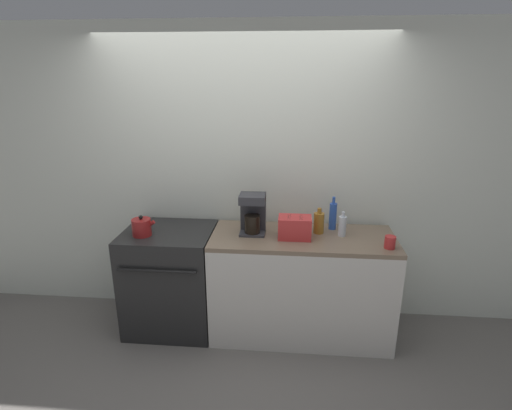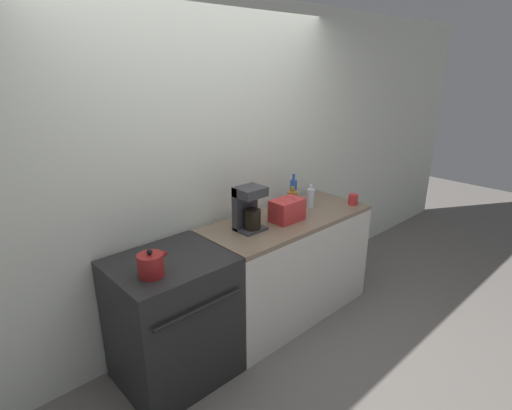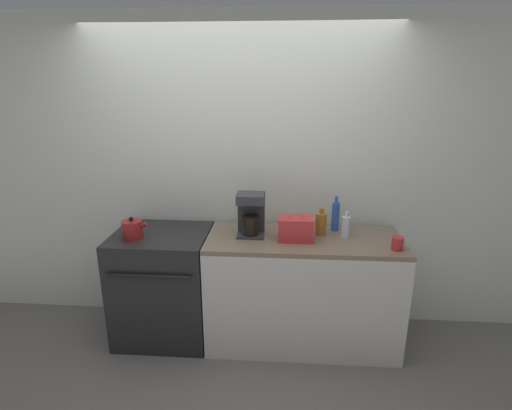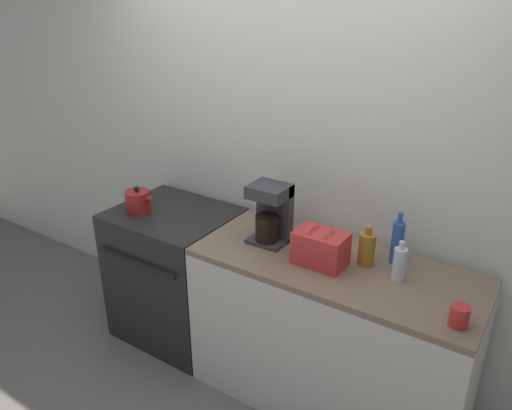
% 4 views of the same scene
% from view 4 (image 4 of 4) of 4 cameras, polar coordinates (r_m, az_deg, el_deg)
% --- Properties ---
extents(ground_plane, '(12.00, 12.00, 0.00)m').
position_cam_4_polar(ground_plane, '(3.20, -4.00, -20.52)').
color(ground_plane, slate).
extents(wall_back, '(8.00, 0.05, 2.60)m').
position_cam_4_polar(wall_back, '(3.01, 3.34, 5.77)').
color(wall_back, silver).
rests_on(wall_back, ground_plane).
extents(stove, '(0.75, 0.68, 0.91)m').
position_cam_4_polar(stove, '(3.42, -9.09, -7.58)').
color(stove, black).
rests_on(stove, ground_plane).
extents(counter_block, '(1.51, 0.63, 0.91)m').
position_cam_4_polar(counter_block, '(2.89, 8.47, -14.41)').
color(counter_block, silver).
rests_on(counter_block, ground_plane).
extents(kettle, '(0.20, 0.16, 0.17)m').
position_cam_4_polar(kettle, '(3.23, -13.34, 0.40)').
color(kettle, maroon).
rests_on(kettle, stove).
extents(toaster, '(0.26, 0.18, 0.18)m').
position_cam_4_polar(toaster, '(2.58, 7.37, -4.90)').
color(toaster, red).
rests_on(toaster, counter_block).
extents(coffee_maker, '(0.21, 0.18, 0.34)m').
position_cam_4_polar(coffee_maker, '(2.75, 1.72, -0.79)').
color(coffee_maker, '#333338').
rests_on(coffee_maker, counter_block).
extents(bottle_blue, '(0.06, 0.06, 0.29)m').
position_cam_4_polar(bottle_blue, '(2.66, 15.84, -4.07)').
color(bottle_blue, '#2D56B7').
rests_on(bottle_blue, counter_block).
extents(bottle_clear, '(0.06, 0.06, 0.21)m').
position_cam_4_polar(bottle_clear, '(2.53, 16.07, -6.43)').
color(bottle_clear, silver).
rests_on(bottle_clear, counter_block).
extents(bottle_amber, '(0.09, 0.09, 0.22)m').
position_cam_4_polar(bottle_amber, '(2.62, 12.53, -4.87)').
color(bottle_amber, '#9E6B23').
rests_on(bottle_amber, counter_block).
extents(cup_red, '(0.08, 0.08, 0.10)m').
position_cam_4_polar(cup_red, '(2.31, 22.21, -11.66)').
color(cup_red, red).
rests_on(cup_red, counter_block).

